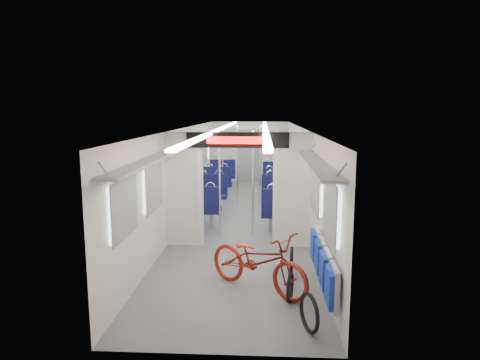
{
  "coord_description": "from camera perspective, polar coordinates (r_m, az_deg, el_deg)",
  "views": [
    {
      "loc": [
        0.49,
        -10.42,
        2.72
      ],
      "look_at": [
        0.0,
        -1.32,
        1.24
      ],
      "focal_mm": 32.0,
      "sensor_mm": 36.0,
      "label": 1
    }
  ],
  "objects": [
    {
      "name": "carriage",
      "position": [
        10.24,
        0.29,
        2.42
      ],
      "size": [
        12.0,
        12.02,
        2.31
      ],
      "color": "#515456",
      "rests_on": "ground"
    },
    {
      "name": "bicycle",
      "position": [
        6.58,
        2.42,
        -10.72
      ],
      "size": [
        1.82,
        1.59,
        0.95
      ],
      "primitive_type": "imported",
      "rotation": [
        0.0,
        0.0,
        0.92
      ],
      "color": "maroon",
      "rests_on": "ground"
    },
    {
      "name": "flip_bench",
      "position": [
        6.28,
        10.98,
        -10.86
      ],
      "size": [
        0.12,
        2.12,
        0.53
      ],
      "color": "gray",
      "rests_on": "carriage"
    },
    {
      "name": "bike_hoop_a",
      "position": [
        5.6,
        9.2,
        -17.29
      ],
      "size": [
        0.22,
        0.5,
        0.51
      ],
      "primitive_type": "torus",
      "rotation": [
        1.57,
        0.0,
        1.92
      ],
      "color": "black",
      "rests_on": "ground"
    },
    {
      "name": "bike_hoop_b",
      "position": [
        6.34,
        6.69,
        -14.26
      ],
      "size": [
        0.14,
        0.45,
        0.45
      ],
      "primitive_type": "torus",
      "rotation": [
        1.57,
        0.0,
        1.36
      ],
      "color": "black",
      "rests_on": "ground"
    },
    {
      "name": "bike_hoop_c",
      "position": [
        7.23,
        6.87,
        -10.97
      ],
      "size": [
        0.1,
        0.51,
        0.51
      ],
      "primitive_type": "torus",
      "rotation": [
        1.57,
        0.0,
        1.47
      ],
      "color": "black",
      "rests_on": "ground"
    },
    {
      "name": "seat_bay_near_left",
      "position": [
        10.89,
        -4.53,
        -2.28
      ],
      "size": [
        0.92,
        2.11,
        1.11
      ],
      "color": "#0D0E39",
      "rests_on": "ground"
    },
    {
      "name": "seat_bay_near_right",
      "position": [
        10.55,
        5.41,
        -2.6
      ],
      "size": [
        0.93,
        2.19,
        1.13
      ],
      "color": "#0D0E39",
      "rests_on": "ground"
    },
    {
      "name": "seat_bay_far_left",
      "position": [
        14.36,
        -2.68,
        0.53
      ],
      "size": [
        0.91,
        2.07,
        1.1
      ],
      "color": "#0D0E39",
      "rests_on": "ground"
    },
    {
      "name": "seat_bay_far_right",
      "position": [
        14.18,
        4.82,
        0.31
      ],
      "size": [
        0.88,
        1.91,
        1.05
      ],
      "color": "#0D0E39",
      "rests_on": "ground"
    },
    {
      "name": "stanchion_near_left",
      "position": [
        9.08,
        -2.71,
        -0.71
      ],
      "size": [
        0.04,
        0.04,
        2.3
      ],
      "primitive_type": "cylinder",
      "color": "silver",
      "rests_on": "ground"
    },
    {
      "name": "stanchion_near_right",
      "position": [
        9.17,
        1.69,
        -0.61
      ],
      "size": [
        0.04,
        0.04,
        2.3
      ],
      "primitive_type": "cylinder",
      "color": "silver",
      "rests_on": "ground"
    },
    {
      "name": "stanchion_far_left",
      "position": [
        12.37,
        -0.34,
        1.97
      ],
      "size": [
        0.04,
        0.04,
        2.3
      ],
      "primitive_type": "cylinder",
      "color": "silver",
      "rests_on": "ground"
    },
    {
      "name": "stanchion_far_right",
      "position": [
        12.35,
        2.69,
        1.95
      ],
      "size": [
        0.04,
        0.04,
        2.3
      ],
      "primitive_type": "cylinder",
      "color": "silver",
      "rests_on": "ground"
    }
  ]
}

